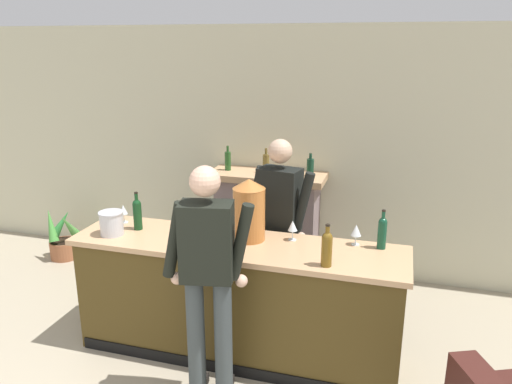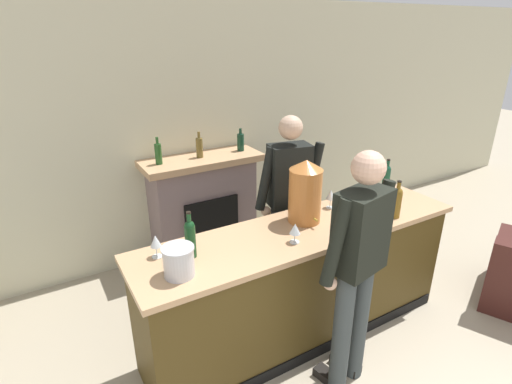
{
  "view_description": "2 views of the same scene",
  "coord_description": "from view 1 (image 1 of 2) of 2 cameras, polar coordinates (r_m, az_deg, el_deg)",
  "views": [
    {
      "loc": [
        1.36,
        -1.28,
        2.56
      ],
      "look_at": [
        0.18,
        2.75,
        1.3
      ],
      "focal_mm": 35.0,
      "sensor_mm": 36.0,
      "label": 1
    },
    {
      "loc": [
        -1.56,
        0.06,
        2.45
      ],
      "look_at": [
        -0.03,
        2.65,
        1.21
      ],
      "focal_mm": 28.0,
      "sensor_mm": 36.0,
      "label": 2
    }
  ],
  "objects": [
    {
      "name": "wine_bottle_chardonnay_pale",
      "position": [
        3.61,
        8.1,
        -6.28
      ],
      "size": [
        0.08,
        0.08,
        0.32
      ],
      "color": "brown",
      "rests_on": "bar_counter"
    },
    {
      "name": "ice_bucket_steel",
      "position": [
        4.33,
        -16.19,
        -3.44
      ],
      "size": [
        0.2,
        0.2,
        0.2
      ],
      "color": "silver",
      "rests_on": "bar_counter"
    },
    {
      "name": "wine_bottle_burgundy_dark",
      "position": [
        4.38,
        -13.41,
        -2.34
      ],
      "size": [
        0.07,
        0.07,
        0.33
      ],
      "color": "#123C1A",
      "rests_on": "bar_counter"
    },
    {
      "name": "person_bartender",
      "position": [
        4.45,
        2.63,
        -3.98
      ],
      "size": [
        0.65,
        0.36,
        1.77
      ],
      "color": "black",
      "rests_on": "ground_plane"
    },
    {
      "name": "copper_dispenser",
      "position": [
        4.01,
        -0.8,
        -2.02
      ],
      "size": [
        0.26,
        0.3,
        0.51
      ],
      "color": "#BE7033",
      "rests_on": "bar_counter"
    },
    {
      "name": "fireplace_stone",
      "position": [
        5.64,
        1.3,
        -3.52
      ],
      "size": [
        1.28,
        0.52,
        1.46
      ],
      "color": "slate",
      "rests_on": "ground_plane"
    },
    {
      "name": "person_customer",
      "position": [
        3.53,
        -5.52,
        -9.61
      ],
      "size": [
        0.65,
        0.36,
        1.79
      ],
      "color": "#384041",
      "rests_on": "ground_plane"
    },
    {
      "name": "wall_back_panel",
      "position": [
        5.67,
        2.1,
        4.66
      ],
      "size": [
        12.0,
        0.07,
        2.75
      ],
      "color": "beige",
      "rests_on": "ground_plane"
    },
    {
      "name": "wine_bottle_merlot_tall",
      "position": [
        3.99,
        14.23,
        -4.39
      ],
      "size": [
        0.07,
        0.07,
        0.32
      ],
      "color": "#12422B",
      "rests_on": "bar_counter"
    },
    {
      "name": "wine_glass_back_row",
      "position": [
        3.92,
        -5.67,
        -4.88
      ],
      "size": [
        0.08,
        0.08,
        0.15
      ],
      "color": "silver",
      "rests_on": "bar_counter"
    },
    {
      "name": "wine_glass_by_dispenser",
      "position": [
        4.58,
        -14.92,
        -2.04
      ],
      "size": [
        0.08,
        0.08,
        0.17
      ],
      "color": "silver",
      "rests_on": "bar_counter"
    },
    {
      "name": "potted_plant_corner",
      "position": [
        6.59,
        -21.2,
        -5.12
      ],
      "size": [
        0.41,
        0.44,
        0.65
      ],
      "color": "#9B5B3A",
      "rests_on": "ground_plane"
    },
    {
      "name": "wine_glass_mid_counter",
      "position": [
        4.02,
        11.37,
        -4.36
      ],
      "size": [
        0.08,
        0.08,
        0.17
      ],
      "color": "silver",
      "rests_on": "bar_counter"
    },
    {
      "name": "bar_counter",
      "position": [
        4.24,
        -2.19,
        -12.15
      ],
      "size": [
        2.72,
        0.68,
        1.01
      ],
      "color": "#463514",
      "rests_on": "ground_plane"
    },
    {
      "name": "wine_glass_front_left",
      "position": [
        4.05,
        4.21,
        -3.94
      ],
      "size": [
        0.08,
        0.08,
        0.17
      ],
      "color": "silver",
      "rests_on": "bar_counter"
    }
  ]
}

